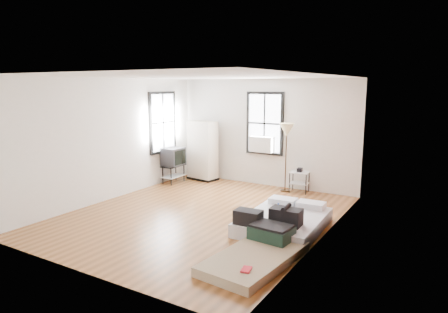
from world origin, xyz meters
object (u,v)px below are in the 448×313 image
Objects in this scene: mattress_main at (283,220)px; side_table at (299,176)px; mattress_bare at (259,252)px; wardrobe at (203,151)px; tv_stand at (173,158)px; floor_lamp at (287,133)px.

side_table is (-0.66, 2.61, 0.25)m from mattress_main.
mattress_main is 2.70m from side_table.
mattress_bare is 5.46m from wardrobe.
mattress_main is 4.38m from tv_stand.
tv_stand reaches higher than side_table.
wardrobe is 0.88m from tv_stand.
mattress_bare is 5.29m from tv_stand.
mattress_main is at bearing -68.41° from floor_lamp.
wardrobe is at bearing 58.28° from tv_stand.
side_table is 1.11m from floor_lamp.
wardrobe is 2.58m from floor_lamp.
mattress_bare is 4.35m from floor_lamp.
floor_lamp reaches higher than wardrobe.
wardrobe is at bearing -178.59° from side_table.
wardrobe is (-3.50, 2.54, 0.66)m from mattress_main.
tv_stand is (-3.96, 1.80, 0.53)m from mattress_main.
wardrobe is 2.87m from side_table.
side_table is at bearing 8.90° from wardrobe.
mattress_bare is 1.95× the size of tv_stand.
mattress_main is 1.11× the size of floor_lamp.
mattress_main is at bearing -28.45° from wardrobe.
wardrobe is 2.68× the size of side_table.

